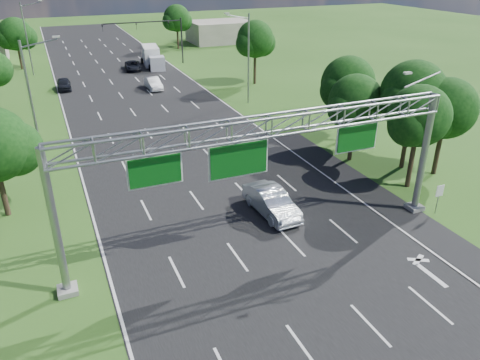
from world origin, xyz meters
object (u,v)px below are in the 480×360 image
sign_gantry (270,136)px  regulatory_sign (439,193)px  silver_sedan (271,202)px  traffic_signal (159,31)px  box_truck (152,57)px

sign_gantry → regulatory_sign: bearing=-4.8°
regulatory_sign → silver_sedan: (-10.15, 4.33, -0.65)m
traffic_signal → silver_sedan: traffic_signal is taller
sign_gantry → silver_sedan: bearing=59.9°
traffic_signal → box_truck: traffic_signal is taller
traffic_signal → sign_gantry: bearing=-97.7°
regulatory_sign → silver_sedan: regulatory_sign is taller
box_truck → silver_sedan: bearing=-86.8°
traffic_signal → regulatory_sign: bearing=-84.8°
regulatory_sign → traffic_signal: size_ratio=0.17×
sign_gantry → traffic_signal: bearing=82.3°
box_truck → sign_gantry: bearing=-88.7°
sign_gantry → silver_sedan: (1.92, 3.31, -6.03)m
silver_sedan → traffic_signal: bearing=80.7°
regulatory_sign → traffic_signal: (-4.92, 54.02, 3.66)m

